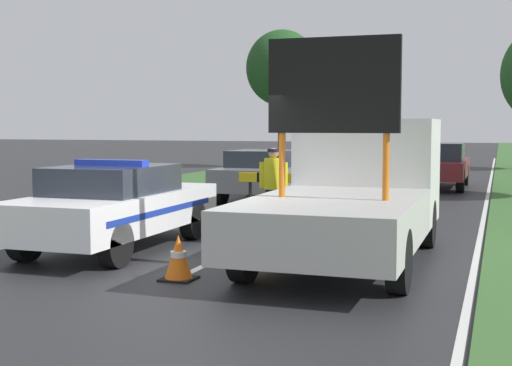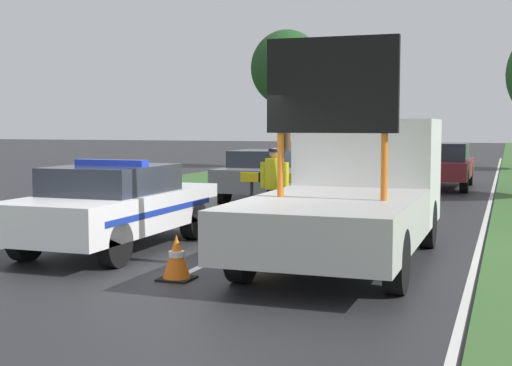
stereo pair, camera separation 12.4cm
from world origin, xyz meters
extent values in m
plane|color=#28282B|center=(0.00, 0.00, 0.00)|extent=(160.00, 160.00, 0.00)
cube|color=silver|center=(0.00, 0.55, 0.00)|extent=(0.12, 2.39, 0.01)
cube|color=silver|center=(0.00, 7.30, 0.00)|extent=(0.12, 2.39, 0.01)
cube|color=silver|center=(0.00, 14.05, 0.00)|extent=(0.12, 2.39, 0.01)
cube|color=silver|center=(0.00, 20.79, 0.00)|extent=(0.12, 2.39, 0.01)
cube|color=silver|center=(0.00, 27.54, 0.00)|extent=(0.12, 2.39, 0.01)
cube|color=silver|center=(0.00, 34.28, 0.00)|extent=(0.12, 2.39, 0.01)
cube|color=silver|center=(-3.80, 12.22, 0.00)|extent=(0.10, 52.70, 0.01)
cube|color=silver|center=(3.80, 12.22, 0.00)|extent=(0.10, 52.70, 0.01)
cube|color=#38602D|center=(-6.23, 20.00, 0.01)|extent=(4.66, 120.00, 0.03)
cube|color=white|center=(-1.95, 1.31, 0.66)|extent=(1.80, 4.48, 0.62)
cube|color=#282D38|center=(-1.95, 1.17, 1.19)|extent=(1.59, 2.06, 0.45)
cylinder|color=black|center=(-2.73, 2.69, 0.35)|extent=(0.24, 0.70, 0.70)
cylinder|color=black|center=(-1.17, 2.69, 0.35)|extent=(0.24, 0.70, 0.70)
cylinder|color=black|center=(-2.73, -0.08, 0.35)|extent=(0.24, 0.70, 0.70)
cylinder|color=black|center=(-1.17, -0.08, 0.35)|extent=(0.24, 0.70, 0.70)
cube|color=#1E38C6|center=(-1.95, 1.17, 1.47)|extent=(1.26, 0.24, 0.10)
cube|color=#193399|center=(-1.95, 1.31, 0.69)|extent=(1.81, 3.67, 0.10)
cube|color=black|center=(-1.95, 3.59, 0.59)|extent=(0.99, 0.08, 0.37)
cube|color=white|center=(1.95, 3.20, 1.30)|extent=(2.28, 1.80, 1.78)
cube|color=#232833|center=(1.95, 4.08, 1.62)|extent=(1.94, 0.04, 0.78)
cube|color=#B2B2AD|center=(1.95, 0.40, 0.74)|extent=(2.28, 3.81, 0.67)
cylinder|color=#D16619|center=(1.23, 0.40, 1.53)|extent=(0.09, 0.09, 0.90)
cylinder|color=#D16619|center=(2.68, 0.40, 1.53)|extent=(0.09, 0.09, 0.90)
cube|color=black|center=(1.95, 0.40, 2.62)|extent=(1.82, 0.12, 1.29)
cylinder|color=black|center=(0.93, 3.20, 0.41)|extent=(0.24, 0.82, 0.82)
cylinder|color=black|center=(2.97, 3.20, 0.41)|extent=(0.24, 0.82, 0.82)
cylinder|color=black|center=(0.93, -0.36, 0.41)|extent=(0.24, 0.82, 0.82)
cylinder|color=black|center=(2.97, -0.36, 0.41)|extent=(0.24, 0.82, 0.82)
cylinder|color=black|center=(-1.03, 5.44, 0.43)|extent=(0.07, 0.07, 0.85)
cylinder|color=black|center=(0.98, 5.44, 0.43)|extent=(0.07, 0.07, 0.85)
cube|color=yellow|center=(-1.07, 5.44, 0.96)|extent=(0.42, 0.08, 0.21)
cube|color=black|center=(-0.65, 5.44, 0.96)|extent=(0.42, 0.08, 0.21)
cube|color=yellow|center=(-0.23, 5.44, 0.96)|extent=(0.42, 0.08, 0.21)
cube|color=black|center=(0.18, 5.44, 0.96)|extent=(0.42, 0.08, 0.21)
cube|color=yellow|center=(0.60, 5.44, 0.96)|extent=(0.42, 0.08, 0.21)
cube|color=black|center=(1.02, 5.44, 0.96)|extent=(0.42, 0.08, 0.21)
cylinder|color=#191E38|center=(-0.23, 4.33, 0.41)|extent=(0.15, 0.15, 0.82)
cylinder|color=#191E38|center=(-0.06, 4.33, 0.41)|extent=(0.15, 0.15, 0.82)
cylinder|color=yellow|center=(-0.14, 4.33, 1.12)|extent=(0.37, 0.37, 0.61)
cylinder|color=yellow|center=(-0.37, 4.33, 1.09)|extent=(0.12, 0.12, 0.52)
cylinder|color=yellow|center=(0.09, 4.33, 1.09)|extent=(0.12, 0.12, 0.52)
sphere|color=#A57A5B|center=(-0.14, 4.33, 1.53)|extent=(0.21, 0.21, 0.21)
cylinder|color=#141933|center=(-0.14, 4.33, 1.59)|extent=(0.24, 0.24, 0.05)
cylinder|color=#191E38|center=(0.75, 4.90, 0.41)|extent=(0.15, 0.15, 0.82)
cylinder|color=#191E38|center=(0.92, 4.90, 0.41)|extent=(0.15, 0.15, 0.82)
cylinder|color=#B2AD9E|center=(0.83, 4.90, 1.13)|extent=(0.38, 0.38, 0.61)
cylinder|color=#B2AD9E|center=(0.60, 4.90, 1.10)|extent=(0.12, 0.12, 0.52)
cylinder|color=#B2AD9E|center=(1.07, 4.90, 1.10)|extent=(0.12, 0.12, 0.52)
sphere|color=beige|center=(0.83, 4.90, 1.54)|extent=(0.21, 0.21, 0.21)
cube|color=black|center=(0.06, -0.53, 0.01)|extent=(0.44, 0.44, 0.03)
cone|color=orange|center=(0.06, -0.53, 0.32)|extent=(0.38, 0.38, 0.58)
cylinder|color=white|center=(0.06, -0.53, 0.35)|extent=(0.21, 0.21, 0.08)
cube|color=black|center=(-0.06, 2.72, 0.01)|extent=(0.38, 0.38, 0.03)
cone|color=orange|center=(-0.06, 2.72, 0.28)|extent=(0.32, 0.32, 0.50)
cylinder|color=white|center=(-0.06, 2.72, 0.30)|extent=(0.18, 0.18, 0.07)
cube|color=black|center=(0.51, 1.19, 0.01)|extent=(0.52, 0.52, 0.03)
cone|color=orange|center=(0.51, 1.19, 0.37)|extent=(0.44, 0.44, 0.69)
cylinder|color=white|center=(0.51, 1.19, 0.41)|extent=(0.25, 0.25, 0.10)
cube|color=black|center=(2.45, 6.69, 0.01)|extent=(0.37, 0.37, 0.03)
cone|color=orange|center=(2.45, 6.69, 0.27)|extent=(0.32, 0.32, 0.49)
cylinder|color=white|center=(2.45, 6.69, 0.30)|extent=(0.18, 0.18, 0.07)
cube|color=slate|center=(-2.05, 9.52, 0.65)|extent=(1.85, 3.95, 0.60)
cube|color=#282D38|center=(-2.05, 9.40, 1.18)|extent=(1.63, 1.82, 0.45)
cylinder|color=black|center=(-2.86, 10.75, 0.35)|extent=(0.24, 0.70, 0.70)
cylinder|color=black|center=(-1.24, 10.75, 0.35)|extent=(0.24, 0.70, 0.70)
cylinder|color=black|center=(-2.86, 8.30, 0.35)|extent=(0.24, 0.70, 0.70)
cylinder|color=black|center=(-1.24, 8.30, 0.35)|extent=(0.24, 0.70, 0.70)
cube|color=maroon|center=(2.17, 15.22, 0.65)|extent=(1.83, 4.69, 0.56)
cube|color=#282D38|center=(2.17, 15.08, 1.22)|extent=(1.61, 2.16, 0.57)
cylinder|color=black|center=(1.38, 16.67, 0.37)|extent=(0.24, 0.74, 0.74)
cylinder|color=black|center=(2.97, 16.67, 0.37)|extent=(0.24, 0.74, 0.74)
cylinder|color=black|center=(1.38, 13.76, 0.37)|extent=(0.24, 0.74, 0.74)
cylinder|color=black|center=(2.97, 13.76, 0.37)|extent=(0.24, 0.74, 0.74)
cylinder|color=#4C3823|center=(-5.93, 23.99, 1.77)|extent=(0.38, 0.38, 3.54)
ellipsoid|color=#1E471E|center=(-5.93, 23.99, 4.84)|extent=(3.47, 3.47, 3.65)
camera|label=1|loc=(4.12, -9.15, 2.08)|focal=50.00mm
camera|label=2|loc=(4.23, -9.11, 2.08)|focal=50.00mm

